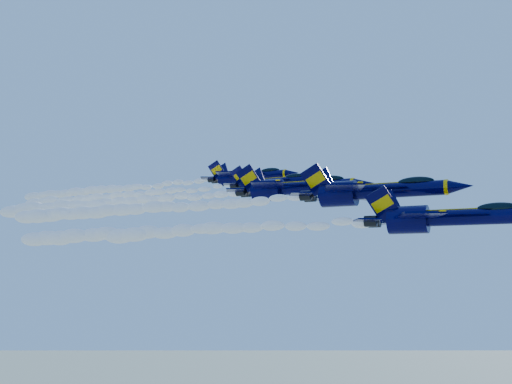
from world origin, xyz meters
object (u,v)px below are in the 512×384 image
at_px(jet_lead, 446,217).
at_px(jet_fifth, 247,176).
at_px(jet_second, 371,191).
at_px(jet_fourth, 271,182).
at_px(jet_third, 294,188).

height_order(jet_lead, jet_fifth, jet_fifth).
bearing_deg(jet_second, jet_fourth, 137.17).
height_order(jet_third, jet_fourth, jet_fourth).
xyz_separation_m(jet_lead, jet_second, (-8.19, 6.01, 3.54)).
height_order(jet_lead, jet_fourth, jet_fourth).
height_order(jet_second, jet_fourth, jet_fourth).
bearing_deg(jet_third, jet_fifth, 131.79).
height_order(jet_fourth, jet_fifth, jet_fifth).
bearing_deg(jet_lead, jet_fourth, 138.93).
xyz_separation_m(jet_second, jet_third, (-12.20, 8.35, 2.16)).
bearing_deg(jet_lead, jet_third, 144.84).
bearing_deg(jet_third, jet_fourth, 127.74).
bearing_deg(jet_fourth, jet_lead, -41.07).
bearing_deg(jet_second, jet_third, 145.59).
distance_m(jet_third, jet_fourth, 13.48).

